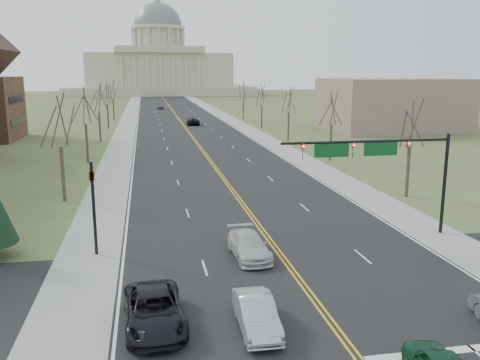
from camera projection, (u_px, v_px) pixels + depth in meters
name	position (u px, v px, depth m)	size (l,w,h in m)	color
ground	(350.00, 348.00, 21.39)	(600.00, 600.00, 0.00)	#50592C
road	(178.00, 118.00, 127.11)	(20.00, 380.00, 0.01)	black
cross_road	(306.00, 289.00, 27.15)	(120.00, 14.00, 0.01)	black
sidewalk_left	(129.00, 119.00, 124.95)	(4.00, 380.00, 0.03)	gray
sidewalk_right	(225.00, 117.00, 129.26)	(4.00, 380.00, 0.03)	gray
center_line	(178.00, 118.00, 127.11)	(0.42, 380.00, 0.01)	gold
edge_line_left	(138.00, 118.00, 125.35)	(0.15, 380.00, 0.01)	silver
edge_line_right	(217.00, 117.00, 128.87)	(0.15, 380.00, 0.01)	silver
stop_bar	(472.00, 348.00, 21.32)	(9.50, 0.50, 0.01)	silver
capitol	(159.00, 66.00, 258.60)	(90.00, 60.00, 50.00)	#BAB59B
signal_mast	(379.00, 156.00, 34.49)	(12.12, 0.44, 7.20)	black
signal_left	(93.00, 198.00, 31.52)	(0.32, 0.36, 6.00)	black
tree_r_0	(411.00, 126.00, 45.86)	(3.74, 3.74, 8.50)	#382E21
tree_l_0	(59.00, 124.00, 44.06)	(3.96, 3.96, 9.00)	#382E21
tree_r_1	(332.00, 110.00, 65.08)	(3.74, 3.74, 8.50)	#382E21
tree_l_1	(85.00, 108.00, 63.28)	(3.96, 3.96, 9.00)	#382E21
tree_r_2	(289.00, 101.00, 84.31)	(3.74, 3.74, 8.50)	#382E21
tree_l_2	(98.00, 99.00, 82.50)	(3.96, 3.96, 9.00)	#382E21
tree_r_3	(262.00, 96.00, 103.53)	(3.74, 3.74, 8.50)	#382E21
tree_l_3	(107.00, 94.00, 101.73)	(3.96, 3.96, 9.00)	#382E21
tree_r_4	(243.00, 92.00, 122.75)	(3.74, 3.74, 8.50)	#382E21
tree_l_4	(113.00, 90.00, 120.95)	(3.96, 3.96, 9.00)	#382E21
bldg_right_mass	(391.00, 104.00, 100.56)	(25.00, 20.00, 10.00)	#786555
car_sb_inner_lead	(256.00, 314.00, 22.78)	(1.57, 4.51, 1.48)	#A9ACB1
car_sb_outer_lead	(154.00, 310.00, 23.02)	(2.64, 5.72, 1.59)	black
car_sb_inner_second	(249.00, 246.00, 31.73)	(2.06, 5.07, 1.47)	silver
car_far_nb	(193.00, 121.00, 110.20)	(2.61, 5.65, 1.57)	black
car_far_sb	(160.00, 106.00, 156.73)	(1.87, 4.66, 1.59)	#53575C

